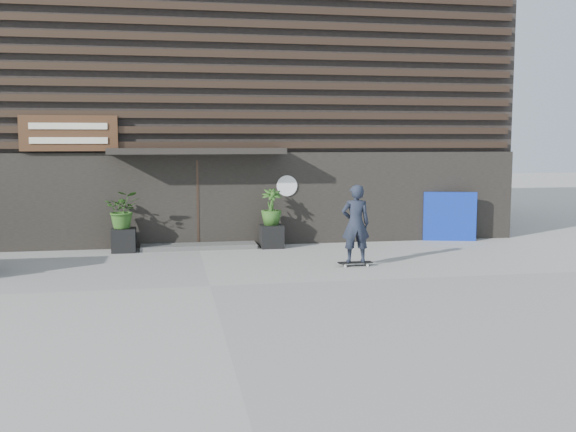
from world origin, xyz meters
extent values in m
plane|color=gray|center=(0.00, 0.00, 0.00)|extent=(80.00, 80.00, 0.00)
cube|color=#4A4A48|center=(0.00, 4.60, 0.06)|extent=(3.00, 0.80, 0.12)
cube|color=black|center=(-1.90, 4.40, 0.30)|extent=(0.60, 0.60, 0.60)
imported|color=#2D591E|center=(-1.90, 4.40, 1.08)|extent=(0.86, 0.75, 0.96)
cube|color=black|center=(1.90, 4.40, 0.30)|extent=(0.60, 0.60, 0.60)
imported|color=#2D591E|center=(1.90, 4.40, 1.08)|extent=(0.54, 0.54, 0.96)
cube|color=#0B2396|center=(7.04, 4.70, 0.69)|extent=(1.45, 0.49, 1.38)
cube|color=black|center=(0.00, 10.00, 4.00)|extent=(18.00, 10.00, 8.00)
cube|color=black|center=(0.00, 4.94, 1.25)|extent=(18.00, 0.12, 2.50)
cube|color=#38281E|center=(0.00, 4.88, 2.70)|extent=(17.60, 0.08, 0.18)
cube|color=#38281E|center=(0.00, 4.88, 3.09)|extent=(17.60, 0.08, 0.18)
cube|color=#38281E|center=(0.00, 4.88, 3.48)|extent=(17.60, 0.08, 0.18)
cube|color=#38281E|center=(0.00, 4.88, 3.88)|extent=(17.60, 0.08, 0.18)
cube|color=#38281E|center=(0.00, 4.88, 4.27)|extent=(17.60, 0.08, 0.18)
cube|color=#38281E|center=(0.00, 4.88, 4.66)|extent=(17.60, 0.08, 0.18)
cube|color=#38281E|center=(0.00, 4.88, 5.05)|extent=(17.60, 0.08, 0.18)
cube|color=#38281E|center=(0.00, 4.88, 5.45)|extent=(17.60, 0.08, 0.18)
cube|color=#38281E|center=(0.00, 4.88, 5.84)|extent=(17.60, 0.08, 0.18)
cube|color=#38281E|center=(0.00, 4.88, 6.23)|extent=(17.60, 0.08, 0.18)
cube|color=black|center=(0.00, 4.50, 2.55)|extent=(4.50, 1.00, 0.15)
cube|color=black|center=(0.00, 5.10, 1.15)|extent=(2.40, 0.30, 2.30)
cube|color=#38281E|center=(0.00, 4.92, 1.15)|extent=(0.06, 0.10, 2.30)
cube|color=#472B19|center=(-3.20, 4.80, 3.00)|extent=(2.40, 0.10, 0.90)
cube|color=beige|center=(-3.20, 4.73, 3.18)|extent=(1.90, 0.02, 0.16)
cube|color=beige|center=(-3.20, 4.73, 2.82)|extent=(1.90, 0.02, 0.16)
cylinder|color=white|center=(2.40, 4.86, 1.60)|extent=(0.56, 0.03, 0.56)
cube|color=black|center=(3.35, 1.47, 0.09)|extent=(0.78, 0.20, 0.02)
cylinder|color=#BABBB6|center=(3.09, 1.37, 0.03)|extent=(0.06, 0.03, 0.06)
cylinder|color=#B6B5B1|center=(3.09, 1.57, 0.03)|extent=(0.06, 0.03, 0.06)
cylinder|color=#BCBBB6|center=(3.61, 1.37, 0.03)|extent=(0.06, 0.03, 0.06)
cylinder|color=#A0A09C|center=(3.61, 1.57, 0.03)|extent=(0.06, 0.03, 0.06)
imported|color=black|center=(3.35, 1.47, 0.97)|extent=(0.67, 0.47, 1.75)
camera|label=1|loc=(-0.76, -12.71, 2.83)|focal=41.28mm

